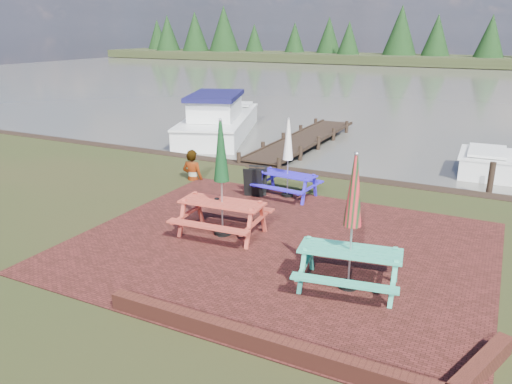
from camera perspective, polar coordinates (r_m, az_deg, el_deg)
The scene contains 12 objects.
ground at distance 10.44m, azimuth 0.37°, elevation -8.29°, with size 120.00×120.00×0.00m, color black.
paving at distance 11.25m, azimuth 2.65°, elevation -6.21°, with size 9.00×7.50×0.02m, color #331410.
brick_wall at distance 7.73m, azimuth 7.00°, elevation -17.59°, with size 6.21×1.79×0.30m.
water at distance 45.80m, azimuth 21.82°, elevation 11.08°, with size 120.00×60.00×0.02m, color #4B4941.
far_treeline at distance 74.50m, azimuth 24.49°, elevation 15.57°, with size 120.00×10.00×8.10m.
picnic_table_teal at distance 9.32m, azimuth 10.78°, elevation -5.82°, with size 2.10×1.93×2.60m.
picnic_table_red at distance 11.54m, azimuth -3.91°, elevation -0.52°, with size 2.08×1.88×2.74m.
picnic_table_blue at distance 14.29m, azimuth 3.64°, elevation 2.50°, with size 1.77×1.61×2.28m.
chalkboard at distance 14.40m, azimuth -0.09°, elevation 1.22°, with size 0.58×0.64×0.88m.
jetty at distance 21.57m, azimuth 5.38°, elevation 5.95°, with size 1.76×9.08×1.00m.
boat_jetty at distance 23.72m, azimuth -4.27°, elevation 8.00°, with size 5.21×8.32×2.28m.
person at distance 16.02m, azimuth -7.36°, elevation 4.76°, with size 0.71×0.47×1.95m, color gray.
Camera 1 is at (4.14, -8.37, 4.65)m, focal length 35.00 mm.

